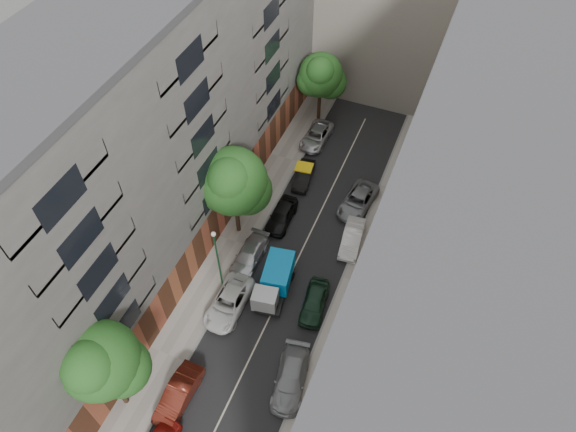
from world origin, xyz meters
The scene contains 23 objects.
ground centered at (0.00, 0.00, 0.00)m, with size 120.00×120.00×0.00m, color #4C4C49.
road_surface centered at (0.00, 0.00, 0.01)m, with size 8.00×44.00×0.02m, color black.
sidewalk_left centered at (-5.50, 0.00, 0.07)m, with size 3.00×44.00×0.15m, color gray.
sidewalk_right centered at (5.50, 0.00, 0.07)m, with size 3.00×44.00×0.15m, color gray.
building_left centered at (-11.00, 0.00, 10.00)m, with size 8.00×44.00×20.00m, color #4C4A47.
building_right centered at (11.00, 0.00, 10.00)m, with size 8.00×44.00×20.00m, color tan.
building_endcap centered at (0.00, 28.00, 9.00)m, with size 18.00×12.00×18.00m, color slate.
tarp_truck centered at (-0.60, -3.01, 1.26)m, with size 2.73×5.24×2.29m.
car_left_1 centered at (-3.17, -13.40, 0.75)m, with size 1.58×4.53×1.49m, color #501810.
car_left_2 centered at (-3.20, -5.80, 0.72)m, with size 2.41×5.22×1.45m, color silver.
car_left_3 centered at (-3.60, -1.28, 0.69)m, with size 1.93×4.75×1.38m, color #BABABF.
car_left_4 centered at (-2.80, 3.66, 0.75)m, with size 1.78×4.42×1.50m, color black.
car_left_5 centered at (-2.80, 9.00, 0.66)m, with size 1.40×4.02×1.33m, color black.
car_left_6 centered at (-3.60, 14.60, 0.67)m, with size 2.24×4.85×1.35m, color silver.
car_right_1 centered at (3.39, -9.56, 0.74)m, with size 2.07×5.10×1.48m, color gray.
car_right_2 centered at (2.80, -3.32, 0.73)m, with size 1.71×4.26×1.45m, color black.
car_right_3 centered at (3.60, 3.60, 0.73)m, with size 1.53×4.40×1.45m, color silver.
car_right_4 centered at (2.80, 7.80, 0.71)m, with size 2.35×5.09×1.41m, color slate.
tree_near centered at (-6.30, -15.07, 6.35)m, with size 5.07×4.77×9.08m.
tree_mid centered at (-5.72, 1.15, 5.96)m, with size 5.69×5.47×8.83m.
tree_far centered at (-4.50, 17.84, 5.25)m, with size 4.77×4.41×7.62m.
lamp_post centered at (-4.46, -4.43, 4.37)m, with size 0.36×0.36×6.91m.
pedestrian centered at (6.26, 3.11, 1.07)m, with size 0.67×0.44×1.83m, color black.
Camera 1 is at (8.50, -22.57, 34.70)m, focal length 32.00 mm.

